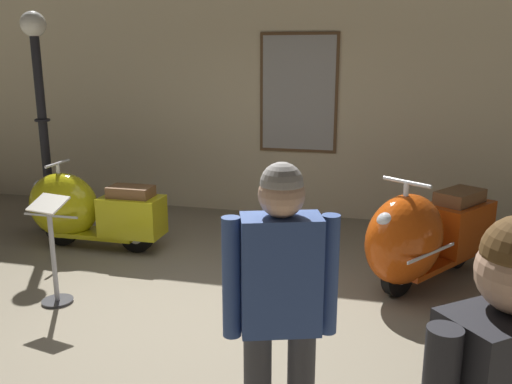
# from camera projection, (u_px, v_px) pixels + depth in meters

# --- Properties ---
(ground_plane) EXTENTS (60.00, 60.00, 0.00)m
(ground_plane) POSITION_uv_depth(u_px,v_px,m) (193.00, 322.00, 4.57)
(ground_plane) COLOR gray
(showroom_back_wall) EXTENTS (18.00, 0.24, 3.53)m
(showroom_back_wall) POSITION_uv_depth(u_px,v_px,m) (279.00, 88.00, 7.42)
(showroom_back_wall) COLOR beige
(showroom_back_wall) RESTS_ON ground
(scooter_0) EXTENTS (1.65, 0.53, 1.01)m
(scooter_0) POSITION_uv_depth(u_px,v_px,m) (84.00, 210.00, 6.26)
(scooter_0) COLOR black
(scooter_0) RESTS_ON ground
(scooter_1) EXTENTS (1.45, 1.78, 1.11)m
(scooter_1) POSITION_uv_depth(u_px,v_px,m) (422.00, 236.00, 5.20)
(scooter_1) COLOR black
(scooter_1) RESTS_ON ground
(lamppost) EXTENTS (0.30, 0.30, 2.71)m
(lamppost) POSITION_uv_depth(u_px,v_px,m) (41.00, 108.00, 6.70)
(lamppost) COLOR black
(lamppost) RESTS_ON ground
(visitor_1) EXTENTS (0.55, 0.36, 1.71)m
(visitor_1) POSITION_uv_depth(u_px,v_px,m) (280.00, 304.00, 2.70)
(visitor_1) COLOR black
(visitor_1) RESTS_ON ground
(info_stanchion) EXTENTS (0.36, 0.28, 1.00)m
(info_stanchion) POSITION_uv_depth(u_px,v_px,m) (54.00, 260.00, 4.84)
(info_stanchion) COLOR #333338
(info_stanchion) RESTS_ON ground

